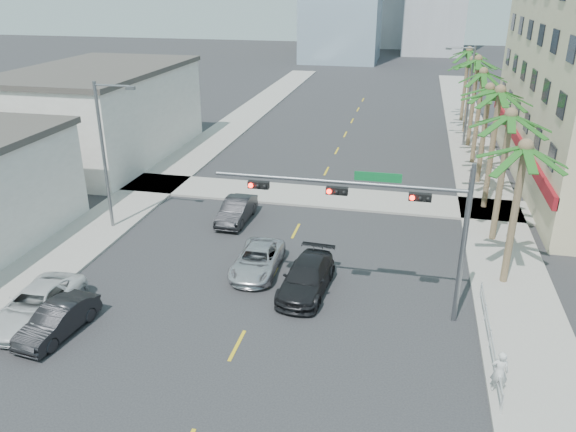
# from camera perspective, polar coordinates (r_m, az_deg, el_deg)

# --- Properties ---
(ground) EXTENTS (260.00, 260.00, 0.00)m
(ground) POSITION_cam_1_polar(r_m,az_deg,el_deg) (21.44, -8.57, -19.00)
(ground) COLOR #262628
(ground) RESTS_ON ground
(sidewalk_right) EXTENTS (4.00, 120.00, 0.15)m
(sidewalk_right) POSITION_cam_1_polar(r_m,az_deg,el_deg) (37.91, 20.15, -0.54)
(sidewalk_right) COLOR gray
(sidewalk_right) RESTS_ON ground
(sidewalk_left) EXTENTS (4.00, 120.00, 0.15)m
(sidewalk_left) POSITION_cam_1_polar(r_m,az_deg,el_deg) (41.76, -14.37, 2.30)
(sidewalk_left) COLOR gray
(sidewalk_left) RESTS_ON ground
(sidewalk_cross) EXTENTS (80.00, 4.00, 0.15)m
(sidewalk_cross) POSITION_cam_1_polar(r_m,az_deg,el_deg) (39.87, 2.57, 2.04)
(sidewalk_cross) COLOR gray
(sidewalk_cross) RESTS_ON ground
(building_left_far) EXTENTS (11.00, 18.00, 7.20)m
(building_left_far) POSITION_cam_1_polar(r_m,az_deg,el_deg) (51.08, -18.44, 9.69)
(building_left_far) COLOR beige
(building_left_far) RESTS_ON ground
(traffic_signal_mast) EXTENTS (11.12, 0.54, 7.20)m
(traffic_signal_mast) POSITION_cam_1_polar(r_m,az_deg,el_deg) (24.46, 10.27, 0.48)
(traffic_signal_mast) COLOR slate
(traffic_signal_mast) RESTS_ON ground
(palm_tree_0) EXTENTS (4.80, 4.80, 7.80)m
(palm_tree_0) POSITION_cam_1_polar(r_m,az_deg,el_deg) (28.15, 22.98, 6.34)
(palm_tree_0) COLOR brown
(palm_tree_0) RESTS_ON ground
(palm_tree_1) EXTENTS (4.80, 4.80, 8.16)m
(palm_tree_1) POSITION_cam_1_polar(r_m,az_deg,el_deg) (33.05, 21.70, 9.40)
(palm_tree_1) COLOR brown
(palm_tree_1) RESTS_ON ground
(palm_tree_2) EXTENTS (4.80, 4.80, 8.52)m
(palm_tree_2) POSITION_cam_1_polar(r_m,az_deg,el_deg) (38.04, 20.74, 11.66)
(palm_tree_2) COLOR brown
(palm_tree_2) RESTS_ON ground
(palm_tree_3) EXTENTS (4.80, 4.80, 7.80)m
(palm_tree_3) POSITION_cam_1_polar(r_m,az_deg,el_deg) (43.24, 19.81, 12.03)
(palm_tree_3) COLOR brown
(palm_tree_3) RESTS_ON ground
(palm_tree_4) EXTENTS (4.80, 4.80, 8.16)m
(palm_tree_4) POSITION_cam_1_polar(r_m,az_deg,el_deg) (48.29, 19.24, 13.54)
(palm_tree_4) COLOR brown
(palm_tree_4) RESTS_ON ground
(palm_tree_5) EXTENTS (4.80, 4.80, 8.52)m
(palm_tree_5) POSITION_cam_1_polar(r_m,az_deg,el_deg) (53.37, 18.77, 14.75)
(palm_tree_5) COLOR brown
(palm_tree_5) RESTS_ON ground
(palm_tree_6) EXTENTS (4.80, 4.80, 7.80)m
(palm_tree_6) POSITION_cam_1_polar(r_m,az_deg,el_deg) (58.60, 18.25, 14.75)
(palm_tree_6) COLOR brown
(palm_tree_6) RESTS_ON ground
(palm_tree_7) EXTENTS (4.80, 4.80, 8.16)m
(palm_tree_7) POSITION_cam_1_polar(r_m,az_deg,el_deg) (63.70, 17.93, 15.67)
(palm_tree_7) COLOR brown
(palm_tree_7) RESTS_ON ground
(streetlight_left) EXTENTS (2.55, 0.25, 9.00)m
(streetlight_left) POSITION_cam_1_polar(r_m,az_deg,el_deg) (34.81, -18.01, 6.46)
(streetlight_left) COLOR slate
(streetlight_left) RESTS_ON ground
(streetlight_right) EXTENTS (2.55, 0.25, 9.00)m
(streetlight_right) POSITION_cam_1_polar(r_m,az_deg,el_deg) (53.71, 17.75, 11.96)
(streetlight_right) COLOR slate
(streetlight_right) RESTS_ON ground
(guardrail) EXTENTS (0.08, 8.08, 1.00)m
(guardrail) POSITION_cam_1_polar(r_m,az_deg,el_deg) (25.06, 19.85, -11.42)
(guardrail) COLOR silver
(guardrail) RESTS_ON ground
(car_parked_mid) EXTENTS (1.96, 4.31, 1.37)m
(car_parked_mid) POSITION_cam_1_polar(r_m,az_deg,el_deg) (26.53, -22.36, -9.76)
(car_parked_mid) COLOR black
(car_parked_mid) RESTS_ON ground
(car_parked_far) EXTENTS (2.64, 5.39, 1.47)m
(car_parked_far) POSITION_cam_1_polar(r_m,az_deg,el_deg) (27.94, -24.18, -8.23)
(car_parked_far) COLOR silver
(car_parked_far) RESTS_ON ground
(car_lane_left) EXTENTS (1.62, 4.48, 1.47)m
(car_lane_left) POSITION_cam_1_polar(r_m,az_deg,el_deg) (35.75, -5.26, 0.58)
(car_lane_left) COLOR black
(car_lane_left) RESTS_ON ground
(car_lane_center) EXTENTS (2.31, 4.84, 1.33)m
(car_lane_center) POSITION_cam_1_polar(r_m,az_deg,el_deg) (29.54, -3.13, -4.50)
(car_lane_center) COLOR silver
(car_lane_center) RESTS_ON ground
(car_lane_right) EXTENTS (2.44, 5.29, 1.50)m
(car_lane_right) POSITION_cam_1_polar(r_m,az_deg,el_deg) (27.69, 1.90, -6.27)
(car_lane_right) COLOR black
(car_lane_right) RESTS_ON ground
(pedestrian) EXTENTS (0.63, 0.41, 1.72)m
(pedestrian) POSITION_cam_1_polar(r_m,az_deg,el_deg) (22.63, 20.69, -14.59)
(pedestrian) COLOR silver
(pedestrian) RESTS_ON sidewalk_right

